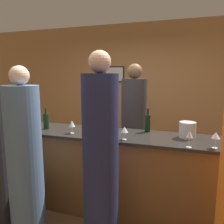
{
  "coord_description": "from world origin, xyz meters",
  "views": [
    {
      "loc": [
        0.93,
        -2.47,
        1.72
      ],
      "look_at": [
        0.09,
        0.1,
        1.27
      ],
      "focal_mm": 35.0,
      "sensor_mm": 36.0,
      "label": 1
    }
  ],
  "objects_px": {
    "guest_0": "(25,161)",
    "wine_bottle_0": "(148,123)",
    "bartender": "(134,130)",
    "wine_bottle_1": "(46,121)",
    "ice_bucket": "(187,130)",
    "guest_2": "(101,164)"
  },
  "relations": [
    {
      "from": "wine_bottle_1",
      "to": "ice_bucket",
      "type": "xyz_separation_m",
      "value": [
        1.78,
        0.14,
        -0.02
      ]
    },
    {
      "from": "guest_0",
      "to": "wine_bottle_0",
      "type": "relative_size",
      "value": 6.12
    },
    {
      "from": "guest_0",
      "to": "wine_bottle_0",
      "type": "bearing_deg",
      "value": 40.15
    },
    {
      "from": "wine_bottle_0",
      "to": "guest_0",
      "type": "bearing_deg",
      "value": -139.85
    },
    {
      "from": "guest_0",
      "to": "wine_bottle_0",
      "type": "distance_m",
      "value": 1.48
    },
    {
      "from": "bartender",
      "to": "guest_0",
      "type": "bearing_deg",
      "value": 61.46
    },
    {
      "from": "bartender",
      "to": "wine_bottle_1",
      "type": "xyz_separation_m",
      "value": [
        -1.01,
        -0.82,
        0.25
      ]
    },
    {
      "from": "guest_0",
      "to": "bartender",
      "type": "bearing_deg",
      "value": 61.46
    },
    {
      "from": "guest_2",
      "to": "wine_bottle_1",
      "type": "relative_size",
      "value": 6.89
    },
    {
      "from": "guest_0",
      "to": "guest_2",
      "type": "xyz_separation_m",
      "value": [
        0.82,
        0.05,
        0.06
      ]
    },
    {
      "from": "guest_0",
      "to": "wine_bottle_1",
      "type": "bearing_deg",
      "value": 106.35
    },
    {
      "from": "guest_2",
      "to": "wine_bottle_0",
      "type": "distance_m",
      "value": 0.96
    },
    {
      "from": "wine_bottle_1",
      "to": "ice_bucket",
      "type": "bearing_deg",
      "value": 4.5
    },
    {
      "from": "bartender",
      "to": "guest_0",
      "type": "height_order",
      "value": "bartender"
    },
    {
      "from": "bartender",
      "to": "guest_2",
      "type": "bearing_deg",
      "value": 90.28
    },
    {
      "from": "wine_bottle_0",
      "to": "guest_2",
      "type": "bearing_deg",
      "value": -108.15
    },
    {
      "from": "guest_2",
      "to": "wine_bottle_1",
      "type": "height_order",
      "value": "guest_2"
    },
    {
      "from": "guest_0",
      "to": "wine_bottle_0",
      "type": "height_order",
      "value": "guest_0"
    },
    {
      "from": "bartender",
      "to": "wine_bottle_0",
      "type": "bearing_deg",
      "value": 118.23
    },
    {
      "from": "guest_2",
      "to": "ice_bucket",
      "type": "height_order",
      "value": "guest_2"
    },
    {
      "from": "wine_bottle_1",
      "to": "guest_2",
      "type": "bearing_deg",
      "value": -31.64
    },
    {
      "from": "guest_2",
      "to": "ice_bucket",
      "type": "bearing_deg",
      "value": 45.02
    }
  ]
}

